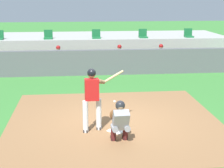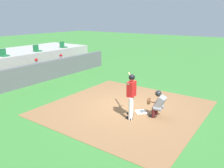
# 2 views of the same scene
# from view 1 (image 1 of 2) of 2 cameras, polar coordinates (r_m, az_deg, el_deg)

# --- Properties ---
(ground_plane) EXTENTS (80.00, 80.00, 0.00)m
(ground_plane) POSITION_cam_1_polar(r_m,az_deg,el_deg) (10.90, 0.37, -6.01)
(ground_plane) COLOR #387A33
(dirt_infield) EXTENTS (6.40, 6.40, 0.01)m
(dirt_infield) POSITION_cam_1_polar(r_m,az_deg,el_deg) (10.90, 0.37, -5.98)
(dirt_infield) COLOR olive
(dirt_infield) RESTS_ON ground
(home_plate) EXTENTS (0.62, 0.62, 0.02)m
(home_plate) POSITION_cam_1_polar(r_m,az_deg,el_deg) (10.15, 0.85, -7.44)
(home_plate) COLOR white
(home_plate) RESTS_ON dirt_infield
(batter_at_plate) EXTENTS (1.23, 0.89, 1.80)m
(batter_at_plate) POSITION_cam_1_polar(r_m,az_deg,el_deg) (9.86, -3.09, -1.88)
(batter_at_plate) COLOR silver
(batter_at_plate) RESTS_ON ground
(catcher_crouched) EXTENTS (0.50, 1.73, 1.13)m
(catcher_crouched) POSITION_cam_1_polar(r_m,az_deg,el_deg) (9.26, 1.26, -5.75)
(catcher_crouched) COLOR gray
(catcher_crouched) RESTS_ON ground
(dugout_wall) EXTENTS (13.00, 0.30, 1.20)m
(dugout_wall) POSITION_cam_1_polar(r_m,az_deg,el_deg) (17.00, -1.95, 3.48)
(dugout_wall) COLOR #59595E
(dugout_wall) RESTS_ON ground
(dugout_bench) EXTENTS (11.80, 0.44, 0.45)m
(dugout_bench) POSITION_cam_1_polar(r_m,az_deg,el_deg) (18.05, -2.15, 2.90)
(dugout_bench) COLOR olive
(dugout_bench) RESTS_ON ground
(dugout_player_1) EXTENTS (0.49, 0.70, 1.30)m
(dugout_player_1) POSITION_cam_1_polar(r_m,az_deg,el_deg) (17.81, -8.55, 4.07)
(dugout_player_1) COLOR #939399
(dugout_player_1) RESTS_ON ground
(dugout_player_2) EXTENTS (0.49, 0.70, 1.30)m
(dugout_player_2) POSITION_cam_1_polar(r_m,az_deg,el_deg) (17.91, 1.25, 4.28)
(dugout_player_2) COLOR #939399
(dugout_player_2) RESTS_ON ground
(dugout_player_3) EXTENTS (0.49, 0.70, 1.30)m
(dugout_player_3) POSITION_cam_1_polar(r_m,az_deg,el_deg) (18.29, 7.89, 4.36)
(dugout_player_3) COLOR #939399
(dugout_player_3) RESTS_ON ground
(stands_platform) EXTENTS (15.00, 4.40, 1.40)m
(stands_platform) POSITION_cam_1_polar(r_m,az_deg,el_deg) (21.32, -2.75, 5.94)
(stands_platform) COLOR #9E9E99
(stands_platform) RESTS_ON ground
(stadium_seat_1) EXTENTS (0.46, 0.46, 0.48)m
(stadium_seat_1) POSITION_cam_1_polar(r_m,az_deg,el_deg) (19.73, -10.16, 7.51)
(stadium_seat_1) COLOR #196033
(stadium_seat_1) RESTS_ON stands_platform
(stadium_seat_2) EXTENTS (0.46, 0.46, 0.48)m
(stadium_seat_2) POSITION_cam_1_polar(r_m,az_deg,el_deg) (19.70, -2.54, 7.71)
(stadium_seat_2) COLOR #196033
(stadium_seat_2) RESTS_ON stands_platform
(stadium_seat_3) EXTENTS (0.46, 0.46, 0.48)m
(stadium_seat_3) POSITION_cam_1_polar(r_m,az_deg,el_deg) (20.02, 4.98, 7.78)
(stadium_seat_3) COLOR #196033
(stadium_seat_3) RESTS_ON stands_platform
(stadium_seat_4) EXTENTS (0.46, 0.46, 0.48)m
(stadium_seat_4) POSITION_cam_1_polar(r_m,az_deg,el_deg) (20.66, 12.16, 7.71)
(stadium_seat_4) COLOR #196033
(stadium_seat_4) RESTS_ON stands_platform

